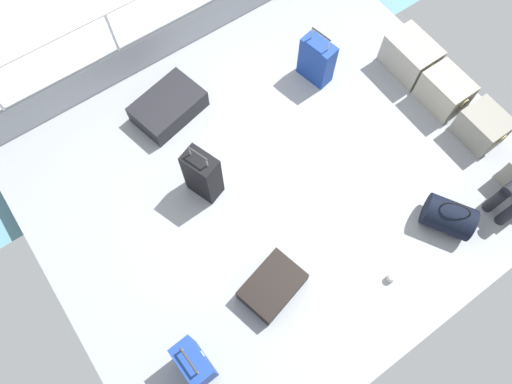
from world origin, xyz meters
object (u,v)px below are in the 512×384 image
cargo_crate_0 (410,56)px  cargo_crate_1 (444,91)px  suitcase_4 (317,60)px  suitcase_0 (195,363)px  suitcase_2 (272,286)px  cargo_crate_2 (482,127)px  suitcase_3 (168,107)px  suitcase_1 (203,175)px  duffel_bag (449,217)px  paper_cup (392,277)px

cargo_crate_0 → cargo_crate_1: bearing=-1.8°
cargo_crate_1 → suitcase_4: (-1.15, -0.98, 0.08)m
suitcase_0 → suitcase_2: bearing=100.5°
cargo_crate_2 → suitcase_3: 3.55m
cargo_crate_1 → suitcase_0: 4.01m
cargo_crate_1 → suitcase_1: 2.95m
suitcase_0 → suitcase_3: suitcase_0 is taller
cargo_crate_0 → duffel_bag: duffel_bag is taller
suitcase_4 → duffel_bag: bearing=-1.4°
cargo_crate_0 → duffel_bag: (1.74, -1.05, -0.03)m
cargo_crate_0 → suitcase_0: 4.19m
suitcase_0 → suitcase_4: 3.55m
cargo_crate_0 → paper_cup: 2.67m
cargo_crate_0 → cargo_crate_2: cargo_crate_0 is taller
suitcase_1 → suitcase_2: bearing=-2.3°
suitcase_0 → suitcase_3: (-2.55, 1.23, -0.17)m
suitcase_3 → paper_cup: suitcase_3 is taller
cargo_crate_2 → suitcase_3: size_ratio=0.59×
duffel_bag → paper_cup: (0.13, -0.85, -0.13)m
suitcase_2 → duffel_bag: 1.95m
cargo_crate_1 → duffel_bag: (1.14, -1.03, -0.03)m
suitcase_4 → suitcase_3: bearing=-108.1°
cargo_crate_2 → suitcase_1: (-1.22, -2.90, 0.15)m
suitcase_4 → cargo_crate_0: bearing=61.1°
suitcase_2 → suitcase_4: size_ratio=0.94×
cargo_crate_1 → suitcase_2: size_ratio=0.83×
cargo_crate_2 → suitcase_1: suitcase_1 is taller
cargo_crate_2 → suitcase_1: size_ratio=0.63×
cargo_crate_1 → suitcase_4: bearing=-139.6°
suitcase_0 → duffel_bag: suitcase_0 is taller
cargo_crate_0 → duffel_bag: bearing=-31.2°
cargo_crate_2 → suitcase_2: bearing=-88.4°
cargo_crate_2 → suitcase_1: 3.15m
suitcase_0 → paper_cup: 2.09m
suitcase_2 → suitcase_3: size_ratio=0.78×
duffel_bag → paper_cup: size_ratio=5.97×
suitcase_2 → suitcase_4: 2.66m
suitcase_0 → paper_cup: (0.42, 2.03, -0.25)m
cargo_crate_1 → suitcase_3: cargo_crate_1 is taller
cargo_crate_0 → suitcase_0: (1.44, -3.93, 0.09)m
cargo_crate_1 → paper_cup: cargo_crate_1 is taller
suitcase_1 → paper_cup: (1.92, 0.99, -0.29)m
cargo_crate_2 → suitcase_2: (0.08, -2.95, -0.08)m
suitcase_1 → cargo_crate_2: bearing=67.1°
suitcase_0 → suitcase_4: suitcase_4 is taller
suitcase_1 → suitcase_4: (-0.50, 1.89, -0.06)m
cargo_crate_0 → suitcase_4: bearing=-118.9°
cargo_crate_0 → suitcase_2: cargo_crate_0 is taller
duffel_bag → suitcase_1: bearing=-134.1°
suitcase_2 → duffel_bag: duffel_bag is taller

